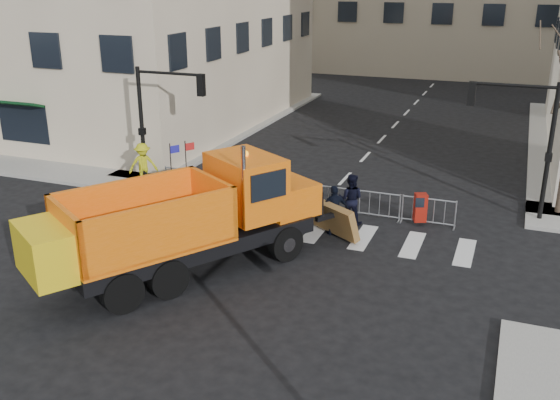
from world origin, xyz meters
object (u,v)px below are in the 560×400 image
at_px(cop_b, 351,199).
at_px(newspaper_box, 420,208).
at_px(cop_a, 307,205).
at_px(worker, 143,165).
at_px(plow_truck, 183,218).
at_px(cop_c, 334,210).

relative_size(cop_b, newspaper_box, 1.81).
bearing_deg(cop_a, cop_b, -166.74).
height_order(cop_a, worker, worker).
xyz_separation_m(plow_truck, cop_c, (3.55, 4.75, -0.93)).
distance_m(cop_a, newspaper_box, 4.33).
relative_size(cop_c, worker, 0.97).
bearing_deg(cop_a, worker, -29.94).
height_order(plow_truck, cop_c, plow_truck).
relative_size(cop_a, worker, 0.89).
bearing_deg(cop_b, plow_truck, 51.62).
height_order(plow_truck, cop_b, plow_truck).
relative_size(cop_a, cop_c, 0.92).
distance_m(cop_c, worker, 9.60).
bearing_deg(newspaper_box, plow_truck, -155.86).
distance_m(plow_truck, cop_c, 6.00).
relative_size(cop_c, newspaper_box, 1.71).
xyz_separation_m(cop_b, newspaper_box, (2.53, 0.82, -0.29)).
distance_m(plow_truck, worker, 8.92).
relative_size(cop_b, cop_c, 1.06).
bearing_deg(plow_truck, cop_b, -0.09).
distance_m(cop_a, cop_b, 1.71).
bearing_deg(newspaper_box, worker, 157.69).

